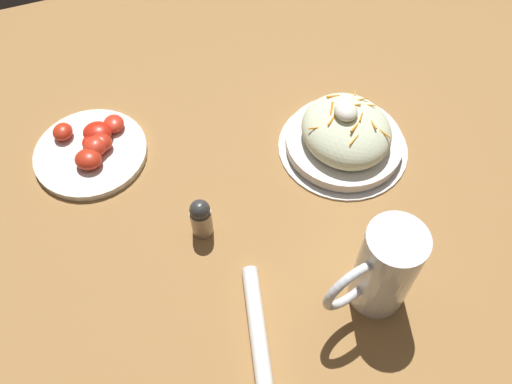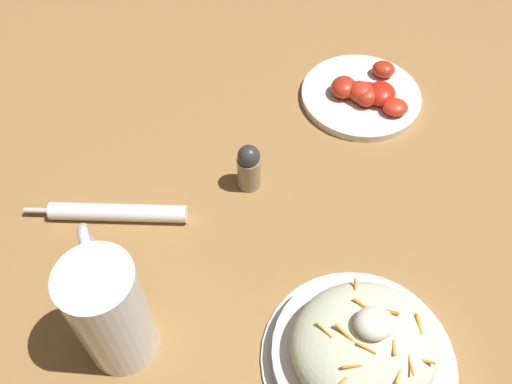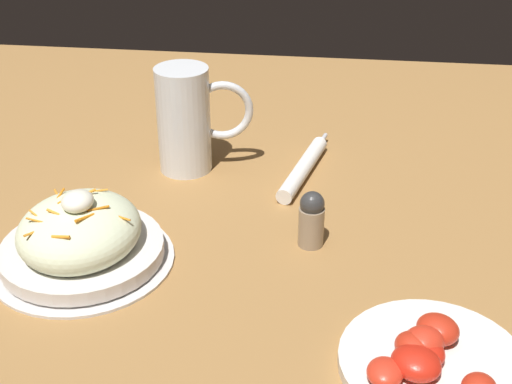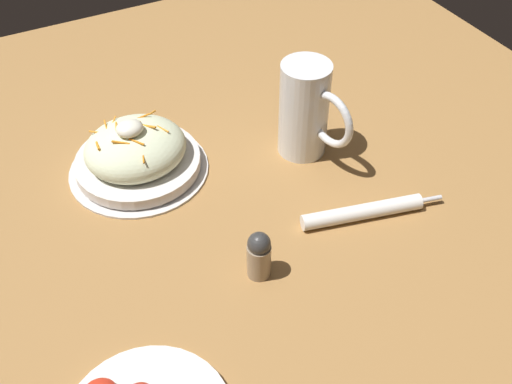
% 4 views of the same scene
% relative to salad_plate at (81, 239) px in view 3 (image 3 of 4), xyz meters
% --- Properties ---
extents(ground_plane, '(1.43, 1.43, 0.00)m').
position_rel_salad_plate_xyz_m(ground_plane, '(0.11, -0.17, -0.03)').
color(ground_plane, '#9E703D').
extents(salad_plate, '(0.23, 0.23, 0.10)m').
position_rel_salad_plate_xyz_m(salad_plate, '(0.00, 0.00, 0.00)').
color(salad_plate, silver).
rests_on(salad_plate, ground_plane).
extents(beer_mug, '(0.08, 0.15, 0.16)m').
position_rel_salad_plate_xyz_m(beer_mug, '(0.27, -0.08, 0.04)').
color(beer_mug, white).
rests_on(beer_mug, ground_plane).
extents(napkin_roll, '(0.22, 0.07, 0.02)m').
position_rel_salad_plate_xyz_m(napkin_roll, '(0.26, -0.26, -0.02)').
color(napkin_roll, white).
rests_on(napkin_roll, ground_plane).
extents(tomato_plate, '(0.19, 0.19, 0.04)m').
position_rel_salad_plate_xyz_m(tomato_plate, '(-0.14, -0.41, -0.02)').
color(tomato_plate, white).
rests_on(tomato_plate, ground_plane).
extents(salt_shaker, '(0.03, 0.03, 0.08)m').
position_rel_salad_plate_xyz_m(salt_shaker, '(0.07, -0.28, 0.00)').
color(salt_shaker, gray).
rests_on(salt_shaker, ground_plane).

